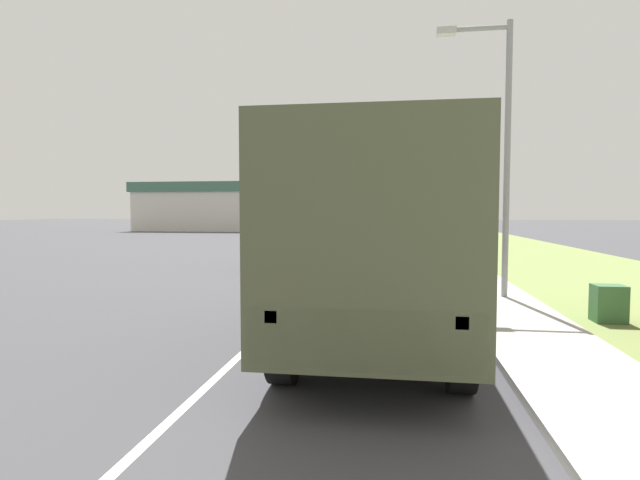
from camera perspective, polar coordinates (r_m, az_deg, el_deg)
ground_plane at (r=38.11m, az=5.20°, el=0.13°), size 180.00×180.00×0.00m
lane_centre_stripe at (r=38.11m, az=5.20°, el=0.13°), size 0.12×120.00×0.00m
sidewalk_right at (r=38.11m, az=11.97°, el=0.16°), size 1.80×120.00×0.12m
grass_strip_right at (r=38.63m, az=18.50°, el=0.03°), size 7.00×120.00×0.02m
military_truck at (r=7.98m, az=6.53°, el=0.30°), size 2.38×7.12×3.09m
car_nearest_ahead at (r=18.68m, az=-2.72°, el=-0.78°), size 1.86×4.00×1.75m
car_second_ahead at (r=28.28m, az=0.50°, el=0.52°), size 1.74×4.78×1.62m
car_third_ahead at (r=43.62m, az=3.09°, el=1.49°), size 1.71×4.14×1.63m
car_fourth_ahead at (r=56.26m, az=4.37°, el=1.80°), size 1.88×3.92×1.40m
car_farthest_ahead at (r=66.09m, az=7.99°, el=2.01°), size 1.89×4.52×1.42m
lamp_post at (r=12.37m, az=19.61°, el=11.55°), size 1.69×0.24×6.29m
utility_box at (r=10.87m, az=30.11°, el=-6.30°), size 0.55×0.45×0.70m
building_distant at (r=57.09m, az=-12.04°, el=3.74°), size 15.26×9.95×5.15m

